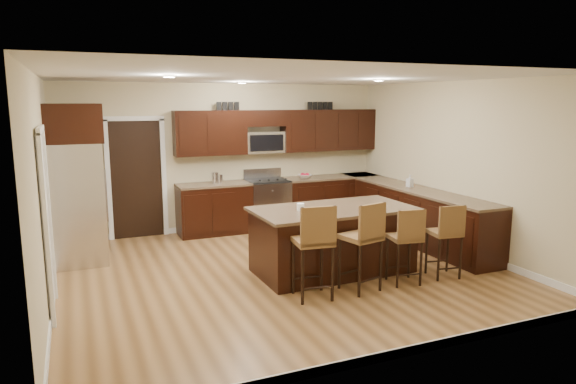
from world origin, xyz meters
name	(u,v)px	position (x,y,z in m)	size (l,w,h in m)	color
floor	(283,271)	(0.00, 0.00, 0.00)	(6.00, 6.00, 0.00)	olive
ceiling	(283,77)	(0.00, 0.00, 2.70)	(6.00, 6.00, 0.00)	silver
wall_back	(227,157)	(0.00, 2.75, 1.35)	(6.00, 6.00, 0.00)	#C7BA90
wall_left	(43,192)	(-3.00, 0.00, 1.35)	(5.50, 5.50, 0.00)	#C7BA90
wall_right	(456,167)	(3.00, 0.00, 1.35)	(5.50, 5.50, 0.00)	#C7BA90
base_cabinets	(350,209)	(1.90, 1.45, 0.46)	(4.02, 3.96, 0.92)	black
upper_cabinets	(282,130)	(1.04, 2.58, 1.84)	(4.00, 0.33, 0.80)	black
range	(267,204)	(0.68, 2.45, 0.47)	(0.76, 0.64, 1.11)	silver
microwave	(264,142)	(0.68, 2.60, 1.62)	(0.76, 0.31, 0.40)	silver
doorway	(137,180)	(-1.65, 2.73, 1.03)	(0.85, 0.03, 2.06)	black
pantry_door	(46,225)	(-2.98, -0.30, 1.02)	(0.03, 0.80, 2.04)	white
letter_decor	(275,106)	(0.90, 2.58, 2.29)	(2.20, 0.03, 0.15)	black
island	(333,242)	(0.64, -0.27, 0.43)	(2.26, 1.22, 0.92)	black
stool_left	(315,241)	(-0.05, -1.12, 0.74)	(0.49, 0.49, 1.18)	brown
stool_mid	(365,236)	(0.64, -1.12, 0.72)	(0.52, 0.52, 1.15)	brown
stool_right	(407,237)	(1.29, -1.11, 0.64)	(0.44, 0.44, 1.02)	brown
refrigerator	(77,182)	(-2.62, 1.61, 1.21)	(0.79, 0.96, 2.35)	silver
floor_mat	(335,239)	(1.47, 1.19, 0.01)	(0.87, 0.58, 0.01)	brown
fruit_bowl	(305,176)	(1.46, 2.45, 0.95)	(0.27, 0.27, 0.07)	silver
soap_bottle	(410,181)	(2.70, 0.79, 1.02)	(0.09, 0.10, 0.21)	#B2B2B2
canister_tall	(215,178)	(-0.32, 2.45, 1.02)	(0.12, 0.12, 0.20)	silver
canister_short	(220,179)	(-0.23, 2.45, 1.00)	(0.11, 0.11, 0.16)	silver
island_jar	(301,207)	(0.14, -0.27, 0.97)	(0.10, 0.10, 0.10)	white
stool_extra	(447,232)	(1.94, -1.11, 0.64)	(0.44, 0.44, 1.02)	brown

